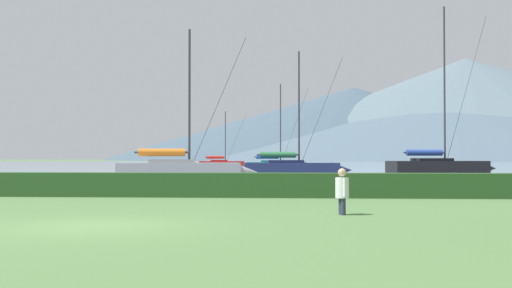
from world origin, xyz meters
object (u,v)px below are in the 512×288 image
sailboat_slip_2 (292,169)px  person_seated_viewer (342,189)px  sailboat_slip_0 (276,166)px  sailboat_slip_1 (222,164)px  sailboat_slip_6 (439,167)px  sailboat_slip_3 (181,170)px

sailboat_slip_2 → person_seated_viewer: size_ratio=7.84×
sailboat_slip_2 → sailboat_slip_0: bearing=89.0°
sailboat_slip_1 → sailboat_slip_2: 45.09m
sailboat_slip_6 → person_seated_viewer: bearing=-118.8°
sailboat_slip_3 → sailboat_slip_6: 23.58m
sailboat_slip_3 → sailboat_slip_6: size_ratio=0.69×
sailboat_slip_0 → sailboat_slip_2: bearing=-92.1°
person_seated_viewer → sailboat_slip_1: bearing=85.7°
person_seated_viewer → sailboat_slip_2: bearing=79.4°
sailboat_slip_0 → sailboat_slip_1: size_ratio=1.19×
sailboat_slip_6 → person_seated_viewer: (-10.14, -37.17, -0.11)m
sailboat_slip_1 → sailboat_slip_3: (4.07, -53.09, 0.11)m
sailboat_slip_1 → sailboat_slip_2: size_ratio=0.85×
person_seated_viewer → sailboat_slip_6: bearing=60.8°
sailboat_slip_2 → person_seated_viewer: 32.61m
sailboat_slip_0 → person_seated_viewer: size_ratio=7.89×
sailboat_slip_1 → sailboat_slip_0: bearing=-77.1°
sailboat_slip_3 → sailboat_slip_6: sailboat_slip_6 is taller
sailboat_slip_3 → person_seated_viewer: (8.84, -23.18, -0.04)m
sailboat_slip_2 → person_seated_viewer: bearing=-93.2°
sailboat_slip_1 → sailboat_slip_2: bearing=-85.8°
sailboat_slip_2 → person_seated_viewer: (1.90, -32.55, -0.01)m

